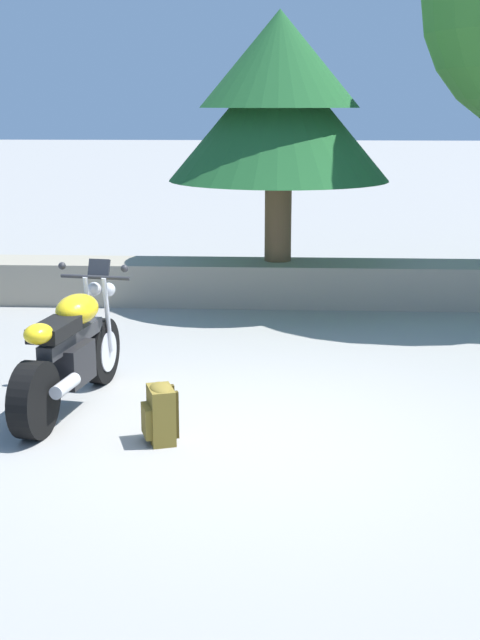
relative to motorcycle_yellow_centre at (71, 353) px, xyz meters
name	(u,v)px	position (x,y,z in m)	size (l,w,h in m)	color
ground_plane	(244,435)	(1.52, -0.61, -0.49)	(120.00, 120.00, 0.00)	gray
stone_wall	(263,283)	(1.52, 4.19, -0.21)	(36.00, 0.80, 0.55)	gray
motorcycle_yellow_centre	(71,353)	(0.00, 0.00, 0.00)	(0.69, 2.06, 1.18)	black
rider_backpack	(160,412)	(0.88, -0.77, -0.24)	(0.32, 0.34, 0.47)	brown
pine_tree_mid_left	(279,100)	(1.71, 4.33, 2.13)	(2.85, 2.85, 3.17)	brown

